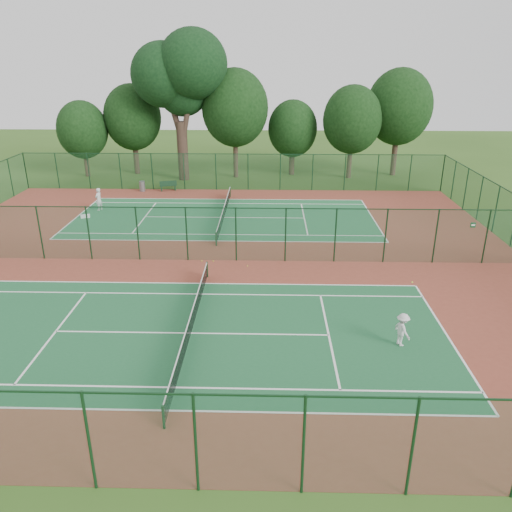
{
  "coord_description": "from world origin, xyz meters",
  "views": [
    {
      "loc": [
        3.56,
        -29.17,
        12.04
      ],
      "look_at": [
        2.87,
        -3.18,
        1.6
      ],
      "focal_mm": 35.0,
      "sensor_mm": 36.0,
      "label": 1
    }
  ],
  "objects_px": {
    "player_far": "(99,199)",
    "kit_bag": "(85,216)",
    "player_near": "(402,330)",
    "bench": "(168,186)",
    "big_tree": "(180,74)",
    "trash_bin": "(142,186)"
  },
  "relations": [
    {
      "from": "player_near",
      "to": "trash_bin",
      "type": "distance_m",
      "value": 32.47
    },
    {
      "from": "player_near",
      "to": "player_far",
      "type": "height_order",
      "value": "player_far"
    },
    {
      "from": "player_near",
      "to": "trash_bin",
      "type": "xyz_separation_m",
      "value": [
        -18.09,
        26.96,
        -0.3
      ]
    },
    {
      "from": "player_far",
      "to": "kit_bag",
      "type": "bearing_deg",
      "value": 6.26
    },
    {
      "from": "player_far",
      "to": "kit_bag",
      "type": "xyz_separation_m",
      "value": [
        -0.5,
        -2.12,
        -0.82
      ]
    },
    {
      "from": "player_far",
      "to": "bench",
      "type": "distance_m",
      "value": 8.06
    },
    {
      "from": "bench",
      "to": "big_tree",
      "type": "bearing_deg",
      "value": 64.39
    },
    {
      "from": "big_tree",
      "to": "trash_bin",
      "type": "bearing_deg",
      "value": -122.2
    },
    {
      "from": "big_tree",
      "to": "player_far",
      "type": "bearing_deg",
      "value": -114.58
    },
    {
      "from": "player_far",
      "to": "trash_bin",
      "type": "distance_m",
      "value": 6.81
    },
    {
      "from": "player_near",
      "to": "bench",
      "type": "height_order",
      "value": "player_near"
    },
    {
      "from": "bench",
      "to": "player_far",
      "type": "bearing_deg",
      "value": -140.45
    },
    {
      "from": "player_near",
      "to": "bench",
      "type": "distance_m",
      "value": 31.32
    },
    {
      "from": "player_far",
      "to": "trash_bin",
      "type": "height_order",
      "value": "player_far"
    },
    {
      "from": "kit_bag",
      "to": "player_near",
      "type": "bearing_deg",
      "value": -63.83
    },
    {
      "from": "player_near",
      "to": "player_far",
      "type": "xyz_separation_m",
      "value": [
        -20.15,
        20.49,
        0.17
      ]
    },
    {
      "from": "bench",
      "to": "trash_bin",
      "type": "bearing_deg",
      "value": 168.07
    },
    {
      "from": "trash_bin",
      "to": "kit_bag",
      "type": "distance_m",
      "value": 8.96
    },
    {
      "from": "player_near",
      "to": "kit_bag",
      "type": "xyz_separation_m",
      "value": [
        -20.64,
        18.38,
        -0.65
      ]
    },
    {
      "from": "player_near",
      "to": "player_far",
      "type": "bearing_deg",
      "value": 22.5
    },
    {
      "from": "big_tree",
      "to": "kit_bag",
      "type": "bearing_deg",
      "value": -112.94
    },
    {
      "from": "player_far",
      "to": "player_near",
      "type": "bearing_deg",
      "value": 63.96
    }
  ]
}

